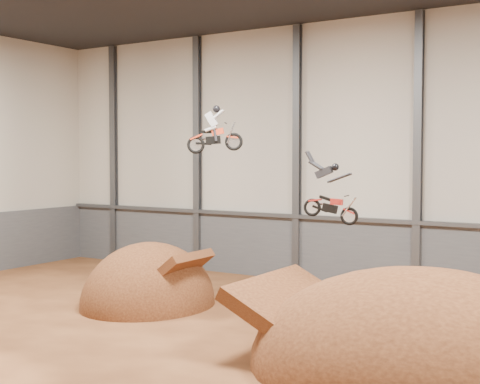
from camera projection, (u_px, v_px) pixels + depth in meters
name	position (u px, v px, depth m)	size (l,w,h in m)	color
floor	(185.00, 359.00, 22.43)	(40.00, 40.00, 0.00)	#4F2915
back_wall	(356.00, 153.00, 34.79)	(40.00, 0.10, 14.00)	beige
lower_band_back	(354.00, 253.00, 34.98)	(39.80, 0.18, 3.50)	#4F5156
steel_rail	(353.00, 219.00, 34.76)	(39.80, 0.35, 0.20)	#47494F
steel_column_0	(114.00, 154.00, 43.40)	(0.40, 0.36, 13.90)	#47494F
steel_column_1	(197.00, 154.00, 39.89)	(0.40, 0.36, 13.90)	#47494F
steel_column_2	(297.00, 153.00, 36.38)	(0.40, 0.36, 13.90)	#47494F
steel_column_3	(418.00, 153.00, 32.87)	(0.40, 0.36, 13.90)	#47494F
takeoff_ramp	(149.00, 305.00, 30.58)	(5.79, 6.69, 5.79)	#411F10
landing_ramp	(422.00, 371.00, 21.17)	(11.32, 10.01, 6.53)	#411F10
fmx_rider_a	(215.00, 127.00, 28.30)	(2.36, 0.90, 2.13)	red
fmx_rider_b	(329.00, 188.00, 24.10)	(2.70, 0.77, 2.31)	red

